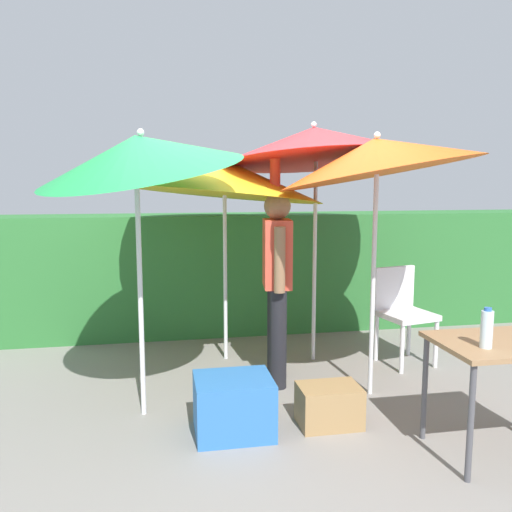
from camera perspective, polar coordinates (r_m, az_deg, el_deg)
The scene contains 12 objects.
ground_plane at distance 4.20m, azimuth 0.77°, elevation -15.62°, with size 24.00×24.00×0.00m, color gray.
hedge_row at distance 6.00m, azimuth -3.10°, elevation -1.79°, with size 8.00×0.70×1.33m, color #2D7033.
umbrella_rainbow at distance 4.11m, azimuth 12.97°, elevation 10.47°, with size 1.57×1.55×2.19m.
umbrella_orange at distance 3.73m, azimuth -12.61°, elevation 10.71°, with size 1.48×1.44×2.22m.
umbrella_yellow at distance 4.90m, azimuth -3.55°, elevation 8.48°, with size 1.90×1.88×2.02m.
umbrella_navy at distance 4.89m, azimuth 6.40°, elevation 11.92°, with size 1.78×1.78×2.30m.
person_vendor at distance 4.37m, azimuth 2.29°, elevation -1.87°, with size 0.27×0.56×1.88m.
chair_plastic at distance 5.12m, azimuth 15.52°, elevation -5.52°, with size 0.52×0.52×0.89m.
cooler_box at distance 3.68m, azimuth -2.45°, elevation -15.89°, with size 0.52×0.43×0.39m, color #2D6BB7.
crate_cardboard at distance 3.84m, azimuth 7.92°, elevation -15.75°, with size 0.43×0.30×0.28m, color #9E7A4C.
folding_table at distance 3.60m, azimuth 25.14°, elevation -9.67°, with size 0.80×0.60×0.72m.
bottle_water at distance 3.36m, azimuth 23.73°, elevation -7.23°, with size 0.07×0.07×0.24m.
Camera 1 is at (-0.75, -3.77, 1.68)m, focal length 36.90 mm.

